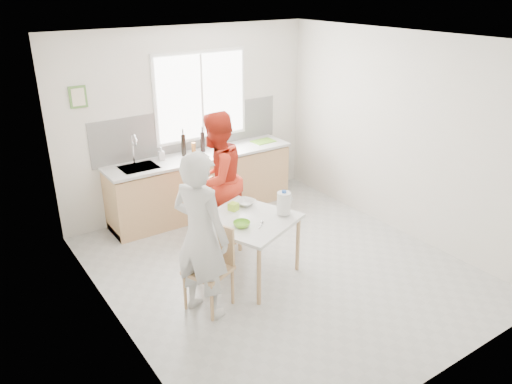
# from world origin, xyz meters

# --- Properties ---
(ground) EXTENTS (4.50, 4.50, 0.00)m
(ground) POSITION_xyz_m (0.00, 0.00, 0.00)
(ground) COLOR #B7B7B2
(ground) RESTS_ON ground
(room_shell) EXTENTS (4.50, 4.50, 4.50)m
(room_shell) POSITION_xyz_m (0.00, 0.00, 1.64)
(room_shell) COLOR silver
(room_shell) RESTS_ON ground
(window) EXTENTS (1.50, 0.06, 1.30)m
(window) POSITION_xyz_m (0.20, 2.23, 1.70)
(window) COLOR white
(window) RESTS_ON room_shell
(backsplash) EXTENTS (3.00, 0.02, 0.65)m
(backsplash) POSITION_xyz_m (0.00, 2.24, 1.23)
(backsplash) COLOR white
(backsplash) RESTS_ON room_shell
(picture_frame) EXTENTS (0.22, 0.03, 0.28)m
(picture_frame) POSITION_xyz_m (-1.55, 2.23, 1.90)
(picture_frame) COLOR #578B3F
(picture_frame) RESTS_ON room_shell
(kitchen_counter) EXTENTS (2.84, 0.64, 1.37)m
(kitchen_counter) POSITION_xyz_m (-0.00, 1.95, 0.42)
(kitchen_counter) COLOR #DCB276
(kitchen_counter) RESTS_ON ground
(dining_table) EXTENTS (1.26, 1.26, 0.74)m
(dining_table) POSITION_xyz_m (-0.41, 0.08, 0.67)
(dining_table) COLOR silver
(dining_table) RESTS_ON ground
(chair_left) EXTENTS (0.55, 0.55, 0.91)m
(chair_left) POSITION_xyz_m (-1.04, -0.18, 0.50)
(chair_left) COLOR #DCB276
(chair_left) RESTS_ON ground
(chair_far) EXTENTS (0.54, 0.54, 0.90)m
(chair_far) POSITION_xyz_m (-0.39, 0.97, 0.49)
(chair_far) COLOR #DCB276
(chair_far) RESTS_ON ground
(person_white) EXTENTS (0.65, 0.77, 1.79)m
(person_white) POSITION_xyz_m (-1.18, -0.24, 0.90)
(person_white) COLOR silver
(person_white) RESTS_ON ground
(person_red) EXTENTS (1.06, 0.95, 1.78)m
(person_red) POSITION_xyz_m (-0.27, 1.02, 0.89)
(person_red) COLOR red
(person_red) RESTS_ON ground
(bowl_green) EXTENTS (0.25, 0.25, 0.06)m
(bowl_green) POSITION_xyz_m (-0.57, -0.04, 0.77)
(bowl_green) COLOR #79C82E
(bowl_green) RESTS_ON dining_table
(bowl_white) EXTENTS (0.31, 0.31, 0.06)m
(bowl_white) POSITION_xyz_m (-0.22, 0.42, 0.77)
(bowl_white) COLOR silver
(bowl_white) RESTS_ON dining_table
(milk_jug) EXTENTS (0.22, 0.16, 0.28)m
(milk_jug) POSITION_xyz_m (0.00, -0.06, 0.90)
(milk_jug) COLOR white
(milk_jug) RESTS_ON dining_table
(green_box) EXTENTS (0.13, 0.13, 0.09)m
(green_box) POSITION_xyz_m (-0.42, 0.38, 0.79)
(green_box) COLOR #A8D932
(green_box) RESTS_ON dining_table
(spoon) EXTENTS (0.13, 0.12, 0.01)m
(spoon) POSITION_xyz_m (-0.40, -0.16, 0.75)
(spoon) COLOR #A5A5AA
(spoon) RESTS_ON dining_table
(cutting_board) EXTENTS (0.36, 0.27, 0.01)m
(cutting_board) POSITION_xyz_m (1.12, 1.95, 0.93)
(cutting_board) COLOR #6EB72A
(cutting_board) RESTS_ON kitchen_counter
(wine_bottle_a) EXTENTS (0.07, 0.07, 0.32)m
(wine_bottle_a) POSITION_xyz_m (-0.22, 2.04, 1.08)
(wine_bottle_a) COLOR black
(wine_bottle_a) RESTS_ON kitchen_counter
(wine_bottle_b) EXTENTS (0.07, 0.07, 0.30)m
(wine_bottle_b) POSITION_xyz_m (0.10, 2.06, 1.07)
(wine_bottle_b) COLOR black
(wine_bottle_b) RESTS_ON kitchen_counter
(jar_amber) EXTENTS (0.06, 0.06, 0.16)m
(jar_amber) POSITION_xyz_m (-0.05, 2.06, 1.00)
(jar_amber) COLOR #91541F
(jar_amber) RESTS_ON kitchen_counter
(soap_bottle) EXTENTS (0.10, 0.10, 0.18)m
(soap_bottle) POSITION_xyz_m (-0.56, 2.06, 1.01)
(soap_bottle) COLOR #999999
(soap_bottle) RESTS_ON kitchen_counter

